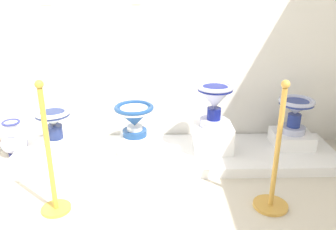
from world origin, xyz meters
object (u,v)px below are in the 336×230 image
at_px(plinth_block_pale_glazed, 135,142).
at_px(antique_toilet_rightmost, 295,110).
at_px(antique_toilet_leftmost, 53,120).
at_px(stanchion_post_near_right, 274,175).
at_px(stanchion_post_near_left, 51,171).
at_px(decorative_vase_companion, 14,141).
at_px(plinth_block_leftmost, 57,146).
at_px(plinth_block_slender_white, 213,138).
at_px(plinth_block_rightmost, 291,139).
at_px(antique_toilet_slender_white, 215,99).
at_px(antique_toilet_pale_glazed, 134,116).

xyz_separation_m(plinth_block_pale_glazed, antique_toilet_rightmost, (1.63, 0.06, 0.31)).
height_order(antique_toilet_leftmost, stanchion_post_near_right, stanchion_post_near_right).
distance_m(antique_toilet_leftmost, stanchion_post_near_left, 0.93).
bearing_deg(decorative_vase_companion, plinth_block_pale_glazed, -5.01).
distance_m(stanchion_post_near_left, stanchion_post_near_right, 1.72).
relative_size(plinth_block_leftmost, plinth_block_slender_white, 1.03).
bearing_deg(antique_toilet_rightmost, plinth_block_rightmost, -90.00).
xyz_separation_m(plinth_block_pale_glazed, plinth_block_slender_white, (0.78, -0.04, 0.06)).
xyz_separation_m(plinth_block_slender_white, antique_toilet_slender_white, (0.00, 0.00, 0.41)).
relative_size(plinth_block_leftmost, antique_toilet_slender_white, 0.93).
height_order(plinth_block_leftmost, antique_toilet_pale_glazed, antique_toilet_pale_glazed).
height_order(plinth_block_leftmost, antique_toilet_leftmost, antique_toilet_leftmost).
height_order(plinth_block_slender_white, antique_toilet_rightmost, antique_toilet_rightmost).
height_order(plinth_block_pale_glazed, decorative_vase_companion, decorative_vase_companion).
xyz_separation_m(antique_toilet_pale_glazed, antique_toilet_rightmost, (1.63, 0.06, 0.03)).
bearing_deg(plinth_block_rightmost, antique_toilet_rightmost, 90.00).
height_order(antique_toilet_leftmost, antique_toilet_slender_white, antique_toilet_slender_white).
bearing_deg(plinth_block_pale_glazed, plinth_block_slender_white, -2.60).
relative_size(antique_toilet_leftmost, plinth_block_slender_white, 0.94).
relative_size(plinth_block_leftmost, stanchion_post_near_left, 0.36).
distance_m(plinth_block_rightmost, stanchion_post_near_left, 2.40).
height_order(plinth_block_leftmost, decorative_vase_companion, decorative_vase_companion).
relative_size(antique_toilet_pale_glazed, antique_toilet_rightmost, 1.07).
distance_m(antique_toilet_leftmost, antique_toilet_rightmost, 2.44).
distance_m(antique_toilet_slender_white, antique_toilet_rightmost, 0.87).
bearing_deg(plinth_block_leftmost, plinth_block_pale_glazed, -2.33).
relative_size(decorative_vase_companion, stanchion_post_near_left, 0.35).
height_order(antique_toilet_leftmost, plinth_block_rightmost, antique_toilet_leftmost).
xyz_separation_m(antique_toilet_slender_white, stanchion_post_near_right, (0.36, -0.83, -0.35)).
xyz_separation_m(plinth_block_leftmost, plinth_block_rightmost, (2.44, 0.03, 0.03)).
bearing_deg(antique_toilet_pale_glazed, decorative_vase_companion, 174.99).
bearing_deg(plinth_block_slender_white, stanchion_post_near_right, -66.80).
distance_m(decorative_vase_companion, stanchion_post_near_right, 2.60).
bearing_deg(plinth_block_slender_white, plinth_block_rightmost, 6.62).
relative_size(antique_toilet_slender_white, stanchion_post_near_left, 0.39).
xyz_separation_m(antique_toilet_leftmost, antique_toilet_rightmost, (2.44, 0.03, 0.08)).
xyz_separation_m(stanchion_post_near_left, stanchion_post_near_right, (1.72, -0.00, -0.06)).
bearing_deg(antique_toilet_pale_glazed, plinth_block_rightmost, 2.20).
bearing_deg(stanchion_post_near_left, plinth_block_slender_white, 31.21).
bearing_deg(antique_toilet_rightmost, plinth_block_slender_white, -173.38).
bearing_deg(stanchion_post_near_left, plinth_block_rightmost, 22.71).
bearing_deg(decorative_vase_companion, stanchion_post_near_left, -54.93).
relative_size(plinth_block_leftmost, decorative_vase_companion, 1.03).
bearing_deg(antique_toilet_rightmost, plinth_block_leftmost, -179.30).
relative_size(stanchion_post_near_left, stanchion_post_near_right, 1.01).
distance_m(plinth_block_leftmost, stanchion_post_near_right, 2.15).
height_order(plinth_block_leftmost, antique_toilet_slender_white, antique_toilet_slender_white).
distance_m(antique_toilet_pale_glazed, plinth_block_rightmost, 1.66).
bearing_deg(stanchion_post_near_left, stanchion_post_near_right, -0.10).
height_order(antique_toilet_pale_glazed, antique_toilet_slender_white, antique_toilet_slender_white).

